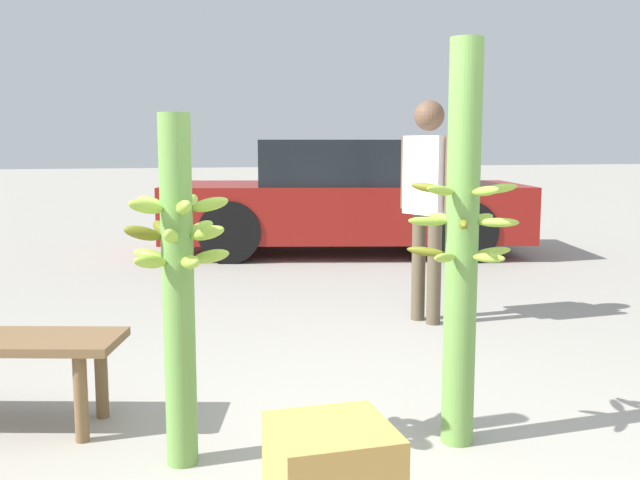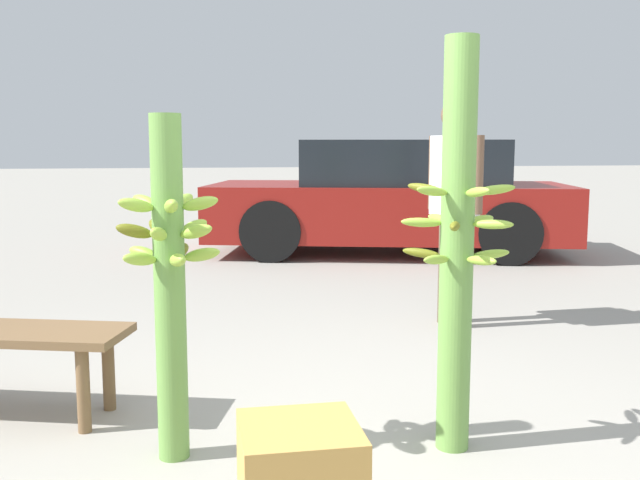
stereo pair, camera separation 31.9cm
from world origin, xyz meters
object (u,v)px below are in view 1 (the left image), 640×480
at_px(banana_stalk_center, 462,244).
at_px(parked_car, 349,198).
at_px(banana_stalk_left, 178,281).
at_px(vendor_person, 428,189).

relative_size(banana_stalk_center, parked_car, 0.38).
xyz_separation_m(banana_stalk_left, banana_stalk_center, (1.17, -0.12, 0.12)).
relative_size(vendor_person, parked_car, 0.36).
bearing_deg(banana_stalk_left, vendor_person, 44.45).
xyz_separation_m(banana_stalk_left, vendor_person, (1.93, 1.89, 0.22)).
xyz_separation_m(banana_stalk_left, parked_car, (2.46, 5.34, -0.10)).
height_order(banana_stalk_left, banana_stalk_center, banana_stalk_center).
height_order(vendor_person, parked_car, vendor_person).
bearing_deg(banana_stalk_center, parked_car, 76.68).
distance_m(banana_stalk_left, vendor_person, 2.71).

